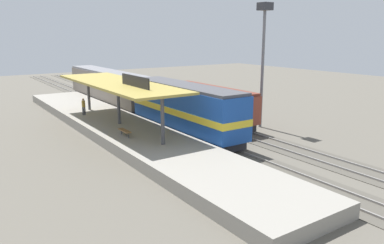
{
  "coord_description": "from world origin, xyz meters",
  "views": [
    {
      "loc": [
        -17.81,
        -31.32,
        8.83
      ],
      "look_at": [
        -1.38,
        -7.08,
        2.0
      ],
      "focal_mm": 35.1,
      "sensor_mm": 36.0,
      "label": 1
    }
  ],
  "objects_px": {
    "locomotive": "(185,109)",
    "person_waiting": "(84,106)",
    "freight_car": "(209,104)",
    "platform_bench": "(125,131)",
    "light_mast": "(264,39)",
    "passenger_carriage_single": "(108,87)"
  },
  "relations": [
    {
      "from": "platform_bench",
      "to": "light_mast",
      "type": "xyz_separation_m",
      "value": [
        13.8,
        -1.16,
        7.05
      ]
    },
    {
      "from": "freight_car",
      "to": "platform_bench",
      "type": "bearing_deg",
      "value": -164.64
    },
    {
      "from": "platform_bench",
      "to": "light_mast",
      "type": "distance_m",
      "value": 15.54
    },
    {
      "from": "platform_bench",
      "to": "passenger_carriage_single",
      "type": "distance_m",
      "value": 19.39
    },
    {
      "from": "locomotive",
      "to": "passenger_carriage_single",
      "type": "relative_size",
      "value": 0.72
    },
    {
      "from": "passenger_carriage_single",
      "to": "freight_car",
      "type": "xyz_separation_m",
      "value": [
        4.6,
        -15.5,
        -0.34
      ]
    },
    {
      "from": "platform_bench",
      "to": "passenger_carriage_single",
      "type": "height_order",
      "value": "passenger_carriage_single"
    },
    {
      "from": "locomotive",
      "to": "person_waiting",
      "type": "distance_m",
      "value": 11.2
    },
    {
      "from": "freight_car",
      "to": "light_mast",
      "type": "distance_m",
      "value": 8.25
    },
    {
      "from": "platform_bench",
      "to": "freight_car",
      "type": "xyz_separation_m",
      "value": [
        10.6,
        2.91,
        0.63
      ]
    },
    {
      "from": "freight_car",
      "to": "person_waiting",
      "type": "xyz_separation_m",
      "value": [
        -10.62,
        6.92,
        -0.12
      ]
    },
    {
      "from": "locomotive",
      "to": "freight_car",
      "type": "bearing_deg",
      "value": 28.5
    },
    {
      "from": "freight_car",
      "to": "person_waiting",
      "type": "relative_size",
      "value": 7.02
    },
    {
      "from": "passenger_carriage_single",
      "to": "person_waiting",
      "type": "height_order",
      "value": "passenger_carriage_single"
    },
    {
      "from": "freight_car",
      "to": "person_waiting",
      "type": "distance_m",
      "value": 12.68
    },
    {
      "from": "platform_bench",
      "to": "person_waiting",
      "type": "distance_m",
      "value": 9.85
    },
    {
      "from": "platform_bench",
      "to": "person_waiting",
      "type": "height_order",
      "value": "person_waiting"
    },
    {
      "from": "person_waiting",
      "to": "locomotive",
      "type": "bearing_deg",
      "value": -57.41
    },
    {
      "from": "locomotive",
      "to": "freight_car",
      "type": "height_order",
      "value": "locomotive"
    },
    {
      "from": "light_mast",
      "to": "locomotive",
      "type": "bearing_deg",
      "value": 168.58
    },
    {
      "from": "locomotive",
      "to": "person_waiting",
      "type": "xyz_separation_m",
      "value": [
        -6.02,
        9.42,
        -0.56
      ]
    },
    {
      "from": "locomotive",
      "to": "person_waiting",
      "type": "height_order",
      "value": "locomotive"
    }
  ]
}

